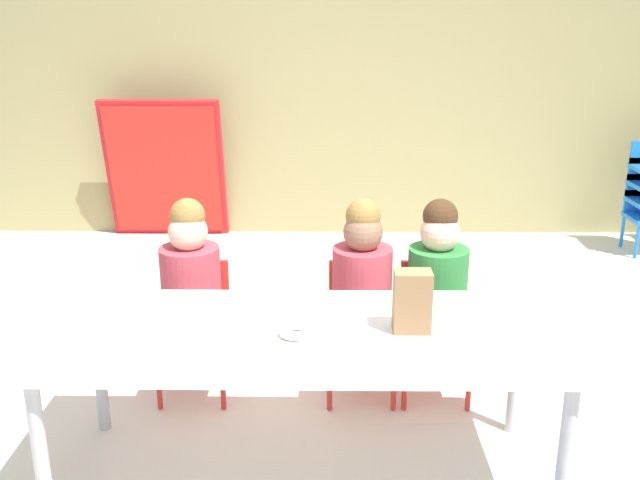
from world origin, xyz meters
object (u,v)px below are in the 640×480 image
at_px(seated_child_far_right, 437,282).
at_px(paper_bag_brown, 412,301).
at_px(craft_table, 304,341).
at_px(folded_activity_table, 165,170).
at_px(paper_plate_near_edge, 295,336).
at_px(seated_child_near_camera, 191,281).
at_px(donut_powdered_on_plate, 295,331).
at_px(seated_child_middle_seat, 362,281).
at_px(paper_plate_center_table, 347,308).

distance_m(seated_child_far_right, paper_bag_brown, 0.65).
relative_size(craft_table, paper_bag_brown, 8.48).
bearing_deg(folded_activity_table, paper_plate_near_edge, -69.80).
distance_m(paper_bag_brown, paper_plate_near_edge, 0.42).
bearing_deg(paper_bag_brown, seated_child_near_camera, 145.72).
distance_m(craft_table, seated_child_near_camera, 0.79).
bearing_deg(folded_activity_table, craft_table, -68.90).
height_order(craft_table, folded_activity_table, folded_activity_table).
distance_m(seated_child_near_camera, folded_activity_table, 2.49).
relative_size(folded_activity_table, donut_powdered_on_plate, 9.19).
xyz_separation_m(seated_child_middle_seat, seated_child_far_right, (0.33, 0.00, 0.00)).
relative_size(seated_child_far_right, paper_bag_brown, 4.17).
bearing_deg(seated_child_middle_seat, folded_activity_table, 120.05).
bearing_deg(seated_child_middle_seat, paper_bag_brown, -76.70).
xyz_separation_m(paper_plate_near_edge, paper_plate_center_table, (0.18, 0.25, 0.00)).
height_order(seated_child_near_camera, folded_activity_table, folded_activity_table).
bearing_deg(seated_child_near_camera, craft_table, -49.35).
xyz_separation_m(seated_child_near_camera, donut_powdered_on_plate, (0.49, -0.67, 0.07)).
relative_size(paper_bag_brown, paper_plate_near_edge, 1.22).
distance_m(seated_child_middle_seat, folded_activity_table, 2.78).
xyz_separation_m(seated_child_middle_seat, paper_bag_brown, (0.14, -0.61, 0.16)).
relative_size(seated_child_far_right, donut_powdered_on_plate, 7.76).
relative_size(craft_table, seated_child_far_right, 2.03).
bearing_deg(donut_powdered_on_plate, seated_child_far_right, 48.71).
bearing_deg(craft_table, seated_child_middle_seat, 68.68).
bearing_deg(seated_child_middle_seat, donut_powdered_on_plate, -111.30).
xyz_separation_m(seated_child_far_right, donut_powdered_on_plate, (-0.59, -0.67, 0.07)).
bearing_deg(folded_activity_table, seated_child_far_right, -54.47).
relative_size(seated_child_near_camera, donut_powdered_on_plate, 7.76).
height_order(seated_child_far_right, donut_powdered_on_plate, seated_child_far_right).
relative_size(seated_child_near_camera, paper_bag_brown, 4.17).
relative_size(seated_child_near_camera, paper_plate_near_edge, 5.10).
xyz_separation_m(paper_bag_brown, paper_plate_near_edge, (-0.40, -0.06, -0.11)).
distance_m(seated_child_far_right, folded_activity_table, 2.96).
height_order(seated_child_near_camera, seated_child_middle_seat, same).
bearing_deg(seated_child_near_camera, paper_bag_brown, -34.28).
bearing_deg(paper_plate_near_edge, craft_table, 68.88).
xyz_separation_m(folded_activity_table, paper_plate_center_table, (1.32, -2.82, 0.07)).
bearing_deg(seated_child_far_right, folded_activity_table, 125.53).
bearing_deg(paper_plate_near_edge, seated_child_middle_seat, 68.70).
height_order(seated_child_near_camera, paper_plate_near_edge, seated_child_near_camera).
distance_m(seated_child_middle_seat, paper_plate_center_table, 0.43).
distance_m(paper_plate_near_edge, paper_plate_center_table, 0.31).
distance_m(seated_child_near_camera, paper_plate_center_table, 0.79).
height_order(seated_child_middle_seat, seated_child_far_right, same).
height_order(seated_child_near_camera, paper_plate_center_table, seated_child_near_camera).
relative_size(seated_child_middle_seat, folded_activity_table, 0.84).
xyz_separation_m(craft_table, paper_plate_near_edge, (-0.03, -0.07, 0.05)).
distance_m(seated_child_near_camera, donut_powdered_on_plate, 0.83).
xyz_separation_m(craft_table, seated_child_middle_seat, (0.23, 0.60, -0.00)).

